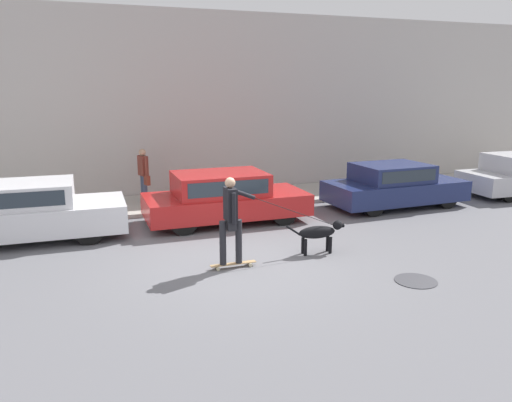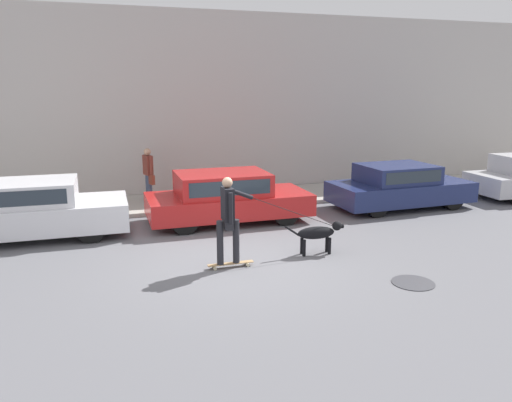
{
  "view_description": "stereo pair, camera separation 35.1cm",
  "coord_description": "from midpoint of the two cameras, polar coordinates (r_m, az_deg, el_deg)",
  "views": [
    {
      "loc": [
        -2.78,
        -8.89,
        3.4
      ],
      "look_at": [
        0.79,
        1.13,
        0.95
      ],
      "focal_mm": 35.0,
      "sensor_mm": 36.0,
      "label": 1
    },
    {
      "loc": [
        -2.45,
        -9.0,
        3.4
      ],
      "look_at": [
        0.79,
        1.13,
        0.95
      ],
      "focal_mm": 35.0,
      "sensor_mm": 36.0,
      "label": 2
    }
  ],
  "objects": [
    {
      "name": "ground_plane",
      "position": [
        9.92,
        -3.13,
        -7.09
      ],
      "size": [
        36.0,
        36.0,
        0.0
      ],
      "primitive_type": "plane",
      "color": "slate"
    },
    {
      "name": "back_wall",
      "position": [
        15.89,
        -10.3,
        10.74
      ],
      "size": [
        32.0,
        0.3,
        5.67
      ],
      "color": "#B2ADA8",
      "rests_on": "ground_plane"
    },
    {
      "name": "sidewalk_curb",
      "position": [
        14.91,
        -8.99,
        -0.15
      ],
      "size": [
        30.0,
        2.42,
        0.11
      ],
      "color": "#A39E93",
      "rests_on": "ground_plane"
    },
    {
      "name": "parked_car_0",
      "position": [
        12.38,
        -26.12,
        -1.18
      ],
      "size": [
        4.47,
        1.83,
        1.32
      ],
      "rotation": [
        0.0,
        0.0,
        -0.02
      ],
      "color": "black",
      "rests_on": "ground_plane"
    },
    {
      "name": "parked_car_1",
      "position": [
        12.71,
        -4.44,
        0.36
      ],
      "size": [
        4.11,
        1.8,
        1.29
      ],
      "rotation": [
        0.0,
        0.0,
        0.0
      ],
      "color": "black",
      "rests_on": "ground_plane"
    },
    {
      "name": "parked_car_2",
      "position": [
        14.84,
        14.86,
        1.66
      ],
      "size": [
        4.06,
        1.88,
        1.25
      ],
      "rotation": [
        0.0,
        0.0,
        0.03
      ],
      "color": "black",
      "rests_on": "ground_plane"
    },
    {
      "name": "dog",
      "position": [
        10.4,
        6.29,
        -3.61
      ],
      "size": [
        1.28,
        0.31,
        0.67
      ],
      "rotation": [
        0.0,
        0.0,
        -0.07
      ],
      "color": "black",
      "rests_on": "ground_plane"
    },
    {
      "name": "skateboarder",
      "position": [
        9.38,
        -3.91,
        -1.81
      ],
      "size": [
        2.79,
        0.52,
        1.76
      ],
      "rotation": [
        0.0,
        0.0,
        0.0
      ],
      "color": "beige",
      "rests_on": "ground_plane"
    },
    {
      "name": "pedestrian_with_bag",
      "position": [
        14.79,
        -13.39,
        3.17
      ],
      "size": [
        0.29,
        0.6,
        1.55
      ],
      "rotation": [
        0.0,
        0.0,
        3.44
      ],
      "color": "#3D4760",
      "rests_on": "sidewalk_curb"
    },
    {
      "name": "manhole_cover",
      "position": [
        9.42,
        16.77,
        -8.73
      ],
      "size": [
        0.75,
        0.75,
        0.01
      ],
      "color": "#38383D",
      "rests_on": "ground_plane"
    }
  ]
}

